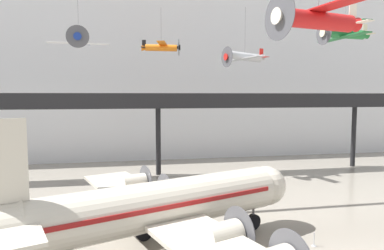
# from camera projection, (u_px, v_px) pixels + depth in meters

# --- Properties ---
(hangar_back_wall) EXTENTS (140.00, 3.00, 28.73)m
(hangar_back_wall) POSITION_uv_depth(u_px,v_px,m) (152.00, 76.00, 58.62)
(hangar_back_wall) COLOR silver
(hangar_back_wall) RESTS_ON ground
(mezzanine_walkway) EXTENTS (110.00, 3.20, 11.32)m
(mezzanine_walkway) POSITION_uv_depth(u_px,v_px,m) (159.00, 106.00, 46.00)
(mezzanine_walkway) COLOR black
(mezzanine_walkway) RESTS_ON ground
(airliner_silver_main) EXTENTS (23.41, 27.34, 9.84)m
(airliner_silver_main) POSITION_uv_depth(u_px,v_px,m) (154.00, 207.00, 23.37)
(airliner_silver_main) COLOR beige
(airliner_silver_main) RESTS_ON ground
(suspended_plane_silver_racer) EXTENTS (6.41, 7.64, 8.05)m
(suspended_plane_silver_racer) POSITION_uv_depth(u_px,v_px,m) (245.00, 57.00, 45.94)
(suspended_plane_silver_racer) COLOR silver
(suspended_plane_white_twin) EXTENTS (6.48, 5.28, 6.91)m
(suspended_plane_white_twin) POSITION_uv_depth(u_px,v_px,m) (79.00, 41.00, 36.96)
(suspended_plane_white_twin) COLOR silver
(suspended_plane_green_biplane) EXTENTS (5.81, 7.14, 6.46)m
(suspended_plane_green_biplane) POSITION_uv_depth(u_px,v_px,m) (345.00, 33.00, 36.54)
(suspended_plane_green_biplane) COLOR #1E6B33
(suspended_plane_red_highwing) EXTENTS (8.13, 9.81, 7.79)m
(suspended_plane_red_highwing) POSITION_uv_depth(u_px,v_px,m) (318.00, 20.00, 25.85)
(suspended_plane_red_highwing) COLOR red
(suspended_plane_orange_highwing) EXTENTS (5.41, 6.54, 6.43)m
(suspended_plane_orange_highwing) POSITION_uv_depth(u_px,v_px,m) (161.00, 47.00, 46.33)
(suspended_plane_orange_highwing) COLOR orange
(stanchion_barrier) EXTENTS (0.36, 0.36, 1.08)m
(stanchion_barrier) POSITION_uv_depth(u_px,v_px,m) (314.00, 242.00, 25.12)
(stanchion_barrier) COLOR #B2B5BA
(stanchion_barrier) RESTS_ON ground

